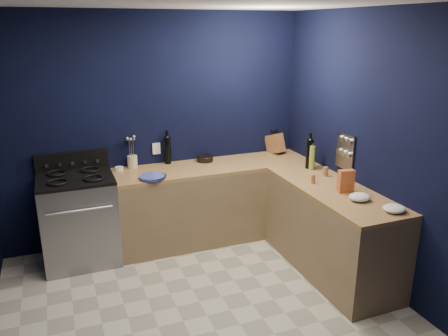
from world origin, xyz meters
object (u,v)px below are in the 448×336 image
plate_stack (152,177)px  crouton_bag (346,181)px  knife_block (275,144)px  utensil_crock (132,162)px  gas_range (80,221)px

plate_stack → crouton_bag: bearing=-32.8°
plate_stack → crouton_bag: crouton_bag is taller
knife_block → crouton_bag: size_ratio=1.06×
utensil_crock → knife_block: 1.79m
plate_stack → utensil_crock: 0.47m
plate_stack → crouton_bag: size_ratio=1.21×
plate_stack → utensil_crock: utensil_crock is taller
gas_range → crouton_bag: 2.77m
knife_block → utensil_crock: bearing=163.5°
gas_range → crouton_bag: bearing=-27.6°
plate_stack → utensil_crock: size_ratio=1.89×
utensil_crock → crouton_bag: 2.33m
crouton_bag → plate_stack: bearing=155.4°
gas_range → plate_stack: size_ratio=3.44×
gas_range → plate_stack: bearing=-14.5°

